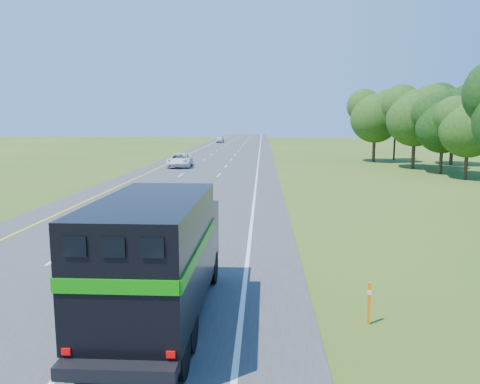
% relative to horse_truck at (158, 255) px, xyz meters
% --- Properties ---
extents(road, '(15.00, 260.00, 0.04)m').
position_rel_horse_truck_xyz_m(road, '(-3.38, 36.05, -1.84)').
color(road, '#38383A').
rests_on(road, ground).
extents(lane_markings, '(11.15, 260.00, 0.01)m').
position_rel_horse_truck_xyz_m(lane_markings, '(-3.38, 36.05, -1.81)').
color(lane_markings, yellow).
rests_on(lane_markings, road).
extents(horse_truck, '(2.50, 7.69, 3.39)m').
position_rel_horse_truck_xyz_m(horse_truck, '(0.00, 0.00, 0.00)').
color(horse_truck, black).
rests_on(horse_truck, road).
extents(white_suv, '(2.95, 5.72, 1.54)m').
position_rel_horse_truck_xyz_m(white_suv, '(-6.70, 40.87, -1.04)').
color(white_suv, white).
rests_on(white_suv, road).
extents(far_car, '(1.78, 4.21, 1.42)m').
position_rel_horse_truck_xyz_m(far_car, '(-7.44, 99.09, -1.11)').
color(far_car, silver).
rests_on(far_car, road).
extents(delineator, '(0.09, 0.05, 1.14)m').
position_rel_horse_truck_xyz_m(delineator, '(5.45, 0.21, -1.25)').
color(delineator, orange).
rests_on(delineator, ground).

